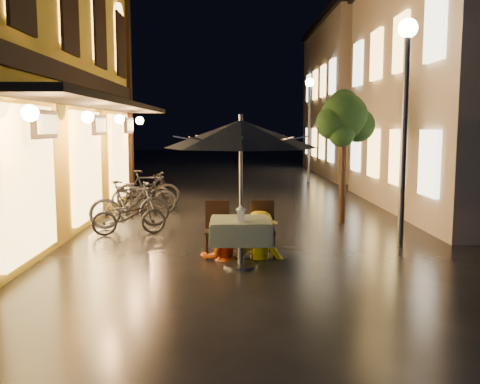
{
  "coord_description": "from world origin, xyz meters",
  "views": [
    {
      "loc": [
        -0.26,
        -7.96,
        2.26
      ],
      "look_at": [
        -0.08,
        1.13,
        1.15
      ],
      "focal_mm": 40.0,
      "sensor_mm": 36.0,
      "label": 1
    }
  ],
  "objects_px": {
    "streetlamp_near": "(406,91)",
    "patio_umbrella": "(241,134)",
    "bicycle_0": "(129,216)",
    "person_yellow": "(260,212)",
    "table_lantern": "(241,213)",
    "cafe_table": "(241,231)",
    "person_orange": "(221,217)"
  },
  "relations": [
    {
      "from": "streetlamp_near",
      "to": "bicycle_0",
      "type": "distance_m",
      "value": 6.05
    },
    {
      "from": "cafe_table",
      "to": "person_yellow",
      "type": "height_order",
      "value": "person_yellow"
    },
    {
      "from": "patio_umbrella",
      "to": "streetlamp_near",
      "type": "bearing_deg",
      "value": 25.47
    },
    {
      "from": "patio_umbrella",
      "to": "person_yellow",
      "type": "height_order",
      "value": "patio_umbrella"
    },
    {
      "from": "streetlamp_near",
      "to": "patio_umbrella",
      "type": "xyz_separation_m",
      "value": [
        -3.08,
        -1.47,
        -0.77
      ]
    },
    {
      "from": "patio_umbrella",
      "to": "person_orange",
      "type": "xyz_separation_m",
      "value": [
        -0.33,
        0.53,
        -1.42
      ]
    },
    {
      "from": "patio_umbrella",
      "to": "person_yellow",
      "type": "xyz_separation_m",
      "value": [
        0.35,
        0.6,
        -1.35
      ]
    },
    {
      "from": "patio_umbrella",
      "to": "table_lantern",
      "type": "height_order",
      "value": "patio_umbrella"
    },
    {
      "from": "streetlamp_near",
      "to": "person_yellow",
      "type": "relative_size",
      "value": 2.65
    },
    {
      "from": "streetlamp_near",
      "to": "patio_umbrella",
      "type": "relative_size",
      "value": 1.72
    },
    {
      "from": "table_lantern",
      "to": "person_orange",
      "type": "height_order",
      "value": "person_orange"
    },
    {
      "from": "patio_umbrella",
      "to": "person_orange",
      "type": "bearing_deg",
      "value": 121.72
    },
    {
      "from": "table_lantern",
      "to": "patio_umbrella",
      "type": "bearing_deg",
      "value": 90.0
    },
    {
      "from": "streetlamp_near",
      "to": "person_orange",
      "type": "distance_m",
      "value": 4.16
    },
    {
      "from": "person_orange",
      "to": "cafe_table",
      "type": "bearing_deg",
      "value": 104.93
    },
    {
      "from": "table_lantern",
      "to": "cafe_table",
      "type": "bearing_deg",
      "value": 90.0
    },
    {
      "from": "streetlamp_near",
      "to": "patio_umbrella",
      "type": "height_order",
      "value": "streetlamp_near"
    },
    {
      "from": "cafe_table",
      "to": "person_orange",
      "type": "bearing_deg",
      "value": 121.72
    },
    {
      "from": "person_orange",
      "to": "bicycle_0",
      "type": "bearing_deg",
      "value": -63.62
    },
    {
      "from": "streetlamp_near",
      "to": "person_orange",
      "type": "height_order",
      "value": "streetlamp_near"
    },
    {
      "from": "table_lantern",
      "to": "person_orange",
      "type": "bearing_deg",
      "value": 114.95
    },
    {
      "from": "streetlamp_near",
      "to": "patio_umbrella",
      "type": "distance_m",
      "value": 3.5
    },
    {
      "from": "cafe_table",
      "to": "table_lantern",
      "type": "distance_m",
      "value": 0.37
    },
    {
      "from": "cafe_table",
      "to": "patio_umbrella",
      "type": "xyz_separation_m",
      "value": [
        0.0,
        0.0,
        1.56
      ]
    },
    {
      "from": "cafe_table",
      "to": "bicycle_0",
      "type": "relative_size",
      "value": 0.65
    },
    {
      "from": "bicycle_0",
      "to": "streetlamp_near",
      "type": "bearing_deg",
      "value": -116.26
    },
    {
      "from": "bicycle_0",
      "to": "patio_umbrella",
      "type": "bearing_deg",
      "value": -152.93
    },
    {
      "from": "patio_umbrella",
      "to": "person_orange",
      "type": "height_order",
      "value": "patio_umbrella"
    },
    {
      "from": "cafe_table",
      "to": "patio_umbrella",
      "type": "distance_m",
      "value": 1.56
    },
    {
      "from": "table_lantern",
      "to": "person_yellow",
      "type": "relative_size",
      "value": 0.16
    },
    {
      "from": "cafe_table",
      "to": "bicycle_0",
      "type": "distance_m",
      "value": 3.5
    },
    {
      "from": "cafe_table",
      "to": "person_orange",
      "type": "xyz_separation_m",
      "value": [
        -0.33,
        0.53,
        0.14
      ]
    }
  ]
}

